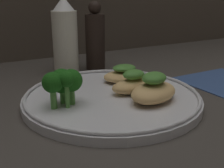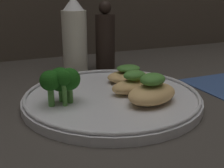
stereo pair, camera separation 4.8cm
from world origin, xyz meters
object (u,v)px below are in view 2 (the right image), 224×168
(plate, at_px, (112,97))
(pepper_grinder, at_px, (105,39))
(sauce_bottle, at_px, (74,37))
(broccoli_bunch, at_px, (61,80))

(plate, distance_m, pepper_grinder, 0.24)
(sauce_bottle, bearing_deg, pepper_grinder, 0.00)
(plate, distance_m, sauce_bottle, 0.23)
(broccoli_bunch, xyz_separation_m, sauce_bottle, (0.09, 0.22, 0.03))
(sauce_bottle, height_order, pepper_grinder, sauce_bottle)
(sauce_bottle, distance_m, pepper_grinder, 0.08)
(plate, height_order, sauce_bottle, sauce_bottle)
(plate, relative_size, pepper_grinder, 1.86)
(plate, relative_size, sauce_bottle, 1.74)
(broccoli_bunch, distance_m, pepper_grinder, 0.28)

